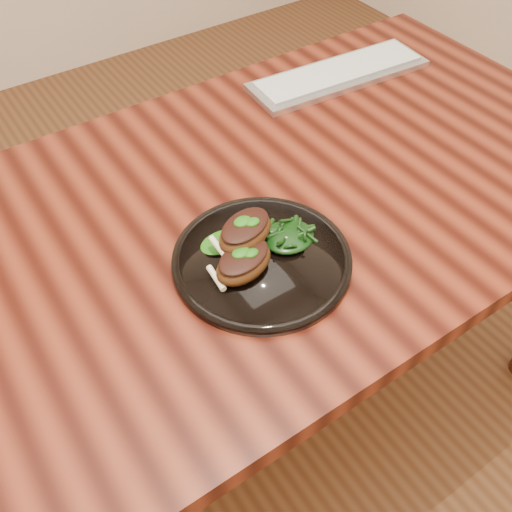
{
  "coord_description": "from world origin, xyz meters",
  "views": [
    {
      "loc": [
        -0.38,
        -0.64,
        1.44
      ],
      "look_at": [
        -0.05,
        -0.14,
        0.78
      ],
      "focal_mm": 40.0,
      "sensor_mm": 36.0,
      "label": 1
    }
  ],
  "objects_px": {
    "plate": "(262,260)",
    "greens_heap": "(289,234)",
    "desk": "(235,241)",
    "keyboard": "(339,74)",
    "lamb_chop_front": "(243,262)"
  },
  "relations": [
    {
      "from": "plate",
      "to": "greens_heap",
      "type": "xyz_separation_m",
      "value": [
        0.06,
        0.01,
        0.02
      ]
    },
    {
      "from": "desk",
      "to": "plate",
      "type": "xyz_separation_m",
      "value": [
        -0.03,
        -0.14,
        0.09
      ]
    },
    {
      "from": "lamb_chop_front",
      "to": "greens_heap",
      "type": "relative_size",
      "value": 1.35
    },
    {
      "from": "lamb_chop_front",
      "to": "keyboard",
      "type": "xyz_separation_m",
      "value": [
        0.51,
        0.39,
        -0.03
      ]
    },
    {
      "from": "plate",
      "to": "greens_heap",
      "type": "relative_size",
      "value": 3.34
    },
    {
      "from": "greens_heap",
      "to": "keyboard",
      "type": "bearing_deg",
      "value": 41.71
    },
    {
      "from": "lamb_chop_front",
      "to": "keyboard",
      "type": "distance_m",
      "value": 0.64
    },
    {
      "from": "keyboard",
      "to": "plate",
      "type": "bearing_deg",
      "value": -141.51
    },
    {
      "from": "desk",
      "to": "lamb_chop_front",
      "type": "height_order",
      "value": "lamb_chop_front"
    },
    {
      "from": "plate",
      "to": "keyboard",
      "type": "bearing_deg",
      "value": 38.49
    },
    {
      "from": "keyboard",
      "to": "lamb_chop_front",
      "type": "bearing_deg",
      "value": -143.12
    },
    {
      "from": "lamb_chop_front",
      "to": "keyboard",
      "type": "bearing_deg",
      "value": 36.88
    },
    {
      "from": "desk",
      "to": "keyboard",
      "type": "height_order",
      "value": "keyboard"
    },
    {
      "from": "greens_heap",
      "to": "plate",
      "type": "bearing_deg",
      "value": -174.81
    },
    {
      "from": "desk",
      "to": "lamb_chop_front",
      "type": "relative_size",
      "value": 13.69
    }
  ]
}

